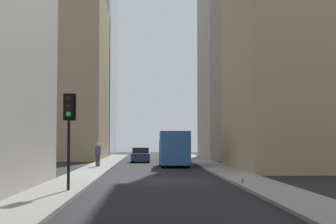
{
  "coord_description": "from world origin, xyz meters",
  "views": [
    {
      "loc": [
        -27.83,
        0.76,
        2.14
      ],
      "look_at": [
        12.23,
        -0.83,
        4.31
      ],
      "focal_mm": 55.86,
      "sensor_mm": 36.0,
      "label": 1
    }
  ],
  "objects_px": {
    "delivery_truck": "(174,149)",
    "discarded_bottle": "(242,181)",
    "sedan_navy": "(141,155)",
    "pedestrian": "(98,153)",
    "traffic_light_foreground": "(69,119)"
  },
  "relations": [
    {
      "from": "delivery_truck",
      "to": "discarded_bottle",
      "type": "distance_m",
      "value": 18.17
    },
    {
      "from": "sedan_navy",
      "to": "pedestrian",
      "type": "distance_m",
      "value": 11.53
    },
    {
      "from": "sedan_navy",
      "to": "pedestrian",
      "type": "bearing_deg",
      "value": 164.12
    },
    {
      "from": "delivery_truck",
      "to": "discarded_bottle",
      "type": "xyz_separation_m",
      "value": [
        -17.98,
        -2.28,
        -1.21
      ]
    },
    {
      "from": "delivery_truck",
      "to": "traffic_light_foreground",
      "type": "distance_m",
      "value": 21.84
    },
    {
      "from": "sedan_navy",
      "to": "pedestrian",
      "type": "height_order",
      "value": "pedestrian"
    },
    {
      "from": "traffic_light_foreground",
      "to": "pedestrian",
      "type": "height_order",
      "value": "traffic_light_foreground"
    },
    {
      "from": "delivery_truck",
      "to": "discarded_bottle",
      "type": "relative_size",
      "value": 23.93
    },
    {
      "from": "sedan_navy",
      "to": "traffic_light_foreground",
      "type": "relative_size",
      "value": 1.1
    },
    {
      "from": "traffic_light_foreground",
      "to": "discarded_bottle",
      "type": "relative_size",
      "value": 14.45
    },
    {
      "from": "delivery_truck",
      "to": "discarded_bottle",
      "type": "height_order",
      "value": "delivery_truck"
    },
    {
      "from": "delivery_truck",
      "to": "discarded_bottle",
      "type": "bearing_deg",
      "value": -172.77
    },
    {
      "from": "delivery_truck",
      "to": "pedestrian",
      "type": "relative_size",
      "value": 3.57
    },
    {
      "from": "sedan_navy",
      "to": "pedestrian",
      "type": "relative_size",
      "value": 2.38
    },
    {
      "from": "sedan_navy",
      "to": "traffic_light_foreground",
      "type": "distance_m",
      "value": 30.41
    }
  ]
}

